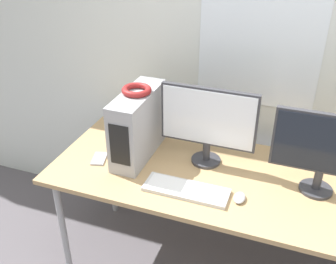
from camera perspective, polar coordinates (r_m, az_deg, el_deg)
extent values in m
cube|color=silver|center=(2.40, 19.67, 10.84)|extent=(8.00, 0.06, 2.70)
cube|color=tan|center=(2.19, 16.32, -8.12)|extent=(2.57, 0.80, 0.03)
cylinder|color=#99999E|center=(2.52, -14.98, -13.43)|extent=(0.04, 0.04, 0.75)
cylinder|color=#99999E|center=(2.94, -8.11, -5.58)|extent=(0.04, 0.04, 0.75)
cube|color=#9E9EA3|center=(2.27, -4.34, 1.07)|extent=(0.16, 0.48, 0.40)
cube|color=black|center=(2.08, -7.04, -1.94)|extent=(0.11, 0.00, 0.24)
torus|color=maroon|center=(2.17, -4.55, 6.09)|extent=(0.17, 0.17, 0.03)
cylinder|color=#333338|center=(2.30, 5.54, -4.07)|extent=(0.17, 0.17, 0.02)
cylinder|color=#333338|center=(2.27, 5.63, -2.68)|extent=(0.04, 0.04, 0.12)
cube|color=#333338|center=(2.16, 5.91, 2.18)|extent=(0.54, 0.03, 0.34)
cube|color=white|center=(2.14, 5.80, 1.99)|extent=(0.51, 0.00, 0.32)
cylinder|color=#333338|center=(2.21, 20.65, -7.75)|extent=(0.17, 0.17, 0.02)
cylinder|color=#333338|center=(2.18, 20.96, -6.36)|extent=(0.04, 0.04, 0.12)
cube|color=#333338|center=(2.07, 22.00, -1.64)|extent=(0.51, 0.03, 0.33)
cube|color=black|center=(2.05, 21.99, -1.86)|extent=(0.49, 0.00, 0.30)
cube|color=silver|center=(2.07, 2.68, -8.39)|extent=(0.45, 0.15, 0.02)
cube|color=white|center=(2.06, 2.68, -8.14)|extent=(0.41, 0.13, 0.00)
ellipsoid|color=#B2B2B7|center=(2.04, 10.37, -9.37)|extent=(0.06, 0.09, 0.03)
cube|color=#99999E|center=(2.34, -9.92, -3.84)|extent=(0.11, 0.15, 0.01)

